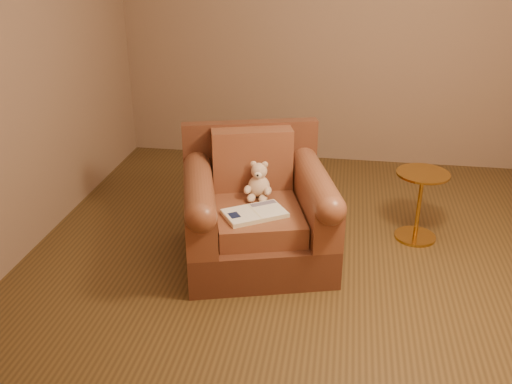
# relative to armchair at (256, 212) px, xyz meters

# --- Properties ---
(floor) EXTENTS (4.00, 4.00, 0.00)m
(floor) POSITION_rel_armchair_xyz_m (0.34, 0.05, -0.35)
(floor) COLOR #533B1C
(floor) RESTS_ON ground
(room) EXTENTS (4.02, 4.02, 2.71)m
(room) POSITION_rel_armchair_xyz_m (0.34, 0.05, 1.37)
(room) COLOR #8B6B55
(room) RESTS_ON ground
(armchair) EXTENTS (1.22, 1.19, 0.90)m
(armchair) POSITION_rel_armchair_xyz_m (0.00, 0.00, 0.00)
(armchair) COLOR #572D1D
(armchair) RESTS_ON floor
(teddy_bear) EXTENTS (0.20, 0.22, 0.27)m
(teddy_bear) POSITION_rel_armchair_xyz_m (0.00, 0.09, 0.18)
(teddy_bear) COLOR beige
(teddy_bear) RESTS_ON armchair
(guidebook) EXTENTS (0.47, 0.42, 0.03)m
(guidebook) POSITION_rel_armchair_xyz_m (0.02, -0.21, 0.10)
(guidebook) COLOR beige
(guidebook) RESTS_ON armchair
(side_table) EXTENTS (0.39, 0.39, 0.55)m
(side_table) POSITION_rel_armchair_xyz_m (1.17, 0.45, -0.05)
(side_table) COLOR #B88732
(side_table) RESTS_ON floor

